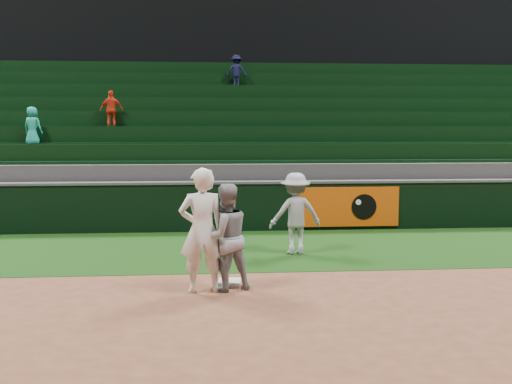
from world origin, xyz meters
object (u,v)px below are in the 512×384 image
base_coach (295,213)px  first_base (230,283)px  first_baseman (202,230)px  baserunner (225,237)px

base_coach → first_base: bearing=49.9°
first_base → first_baseman: 1.10m
first_baseman → baserunner: (0.36, 0.11, -0.13)m
first_base → base_coach: (1.42, 2.24, 0.80)m
first_base → first_baseman: bearing=-140.0°
base_coach → first_baseman: bearing=46.8°
first_base → baserunner: size_ratio=0.21×
baserunner → base_coach: baserunner is taller
first_baseman → first_base: bearing=-147.0°
first_baseman → base_coach: first_baseman is taller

